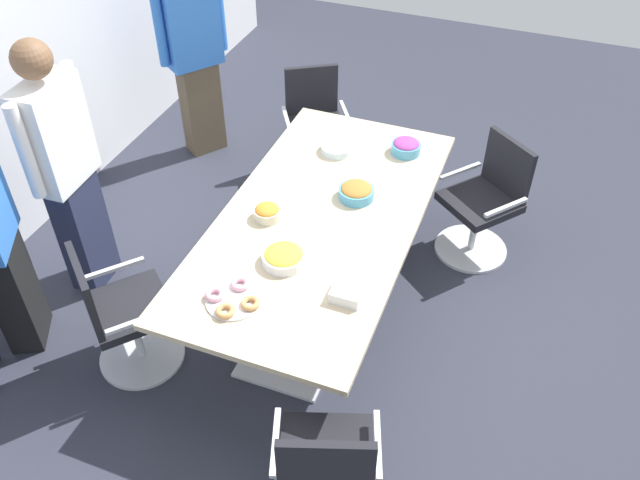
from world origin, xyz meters
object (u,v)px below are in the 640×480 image
office_chair_1 (326,472)px  office_chair_3 (315,130)px  office_chair_2 (484,206)px  conference_table (320,231)px  snack_bowl_candy_mix (406,146)px  plate_stack (337,148)px  person_standing_3 (195,55)px  donut_platter (233,299)px  snack_bowl_pretzels (356,191)px  office_chair_0 (123,317)px  snack_bowl_chips_yellow (284,257)px  snack_bowl_chips_orange (267,212)px  person_standing_2 (65,168)px  napkin_pile (348,292)px

office_chair_1 → office_chair_3: bearing=92.9°
office_chair_1 → office_chair_2: size_ratio=1.00×
conference_table → snack_bowl_candy_mix: snack_bowl_candy_mix is taller
snack_bowl_candy_mix → plate_stack: (-0.16, 0.46, -0.02)m
office_chair_1 → person_standing_3: bearing=108.7°
conference_table → donut_platter: 0.89m
office_chair_2 → donut_platter: office_chair_2 is taller
office_chair_2 → snack_bowl_pretzels: office_chair_2 is taller
office_chair_3 → plate_stack: (-0.71, -0.45, 0.37)m
office_chair_0 → office_chair_1: (-0.51, -1.50, 0.00)m
snack_bowl_chips_yellow → office_chair_2: bearing=-34.6°
conference_table → office_chair_3: 1.57m
snack_bowl_candy_mix → snack_bowl_chips_yellow: bearing=165.2°
snack_bowl_chips_orange → snack_bowl_pretzels: size_ratio=0.74×
snack_bowl_chips_yellow → snack_bowl_candy_mix: snack_bowl_candy_mix is taller
conference_table → person_standing_3: 2.20m
office_chair_1 → plate_stack: (2.16, 0.73, 0.37)m
office_chair_3 → person_standing_2: person_standing_2 is taller
snack_bowl_chips_yellow → office_chair_0: bearing=117.7°
person_standing_3 → donut_platter: (-2.28, -1.48, -0.14)m
person_standing_3 → plate_stack: person_standing_3 is taller
snack_bowl_pretzels → person_standing_2: bearing=109.9°
office_chair_1 → donut_platter: 1.03m
office_chair_2 → plate_stack: office_chair_2 is taller
person_standing_2 → snack_bowl_chips_yellow: person_standing_2 is taller
office_chair_1 → snack_bowl_chips_orange: 1.63m
office_chair_0 → person_standing_2: 1.03m
office_chair_2 → office_chair_3: bearing=20.6°
snack_bowl_chips_orange → napkin_pile: snack_bowl_chips_orange is taller
conference_table → napkin_pile: napkin_pile is taller
office_chair_1 → donut_platter: (0.59, 0.76, 0.36)m
person_standing_3 → napkin_pile: 2.88m
snack_bowl_pretzels → napkin_pile: snack_bowl_pretzels is taller
office_chair_3 → donut_platter: (-2.29, -0.41, 0.36)m
conference_table → plate_stack: plate_stack is taller
snack_bowl_chips_orange → conference_table: bearing=-66.1°
office_chair_3 → donut_platter: office_chair_3 is taller
office_chair_1 → snack_bowl_pretzels: bearing=84.9°
person_standing_3 → snack_bowl_chips_yellow: bearing=75.5°
person_standing_2 → plate_stack: bearing=124.4°
conference_table → person_standing_2: 1.67m
napkin_pile → office_chair_3: bearing=25.8°
person_standing_2 → person_standing_3: 1.79m
conference_table → office_chair_2: bearing=-44.7°
office_chair_0 → snack_bowl_candy_mix: size_ratio=4.38×
donut_platter → snack_bowl_chips_yellow: bearing=-19.3°
office_chair_3 → snack_bowl_chips_orange: 1.64m
person_standing_2 → snack_bowl_candy_mix: (1.25, -1.90, -0.15)m
snack_bowl_chips_orange → donut_platter: size_ratio=0.54×
plate_stack → office_chair_2: bearing=-79.0°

